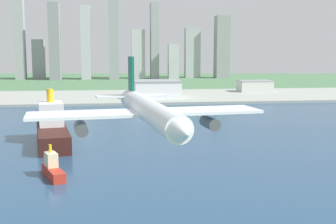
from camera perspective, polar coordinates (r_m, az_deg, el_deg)
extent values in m
plane|color=#4A754E|center=(281.42, -5.25, -2.14)|extent=(2400.00, 2400.00, 0.00)
cube|color=navy|center=(222.56, -4.71, -4.75)|extent=(840.00, 360.00, 0.15)
cube|color=#99A095|center=(469.56, -6.07, 1.97)|extent=(840.00, 140.00, 2.50)
cylinder|color=white|center=(77.27, -2.52, 0.19)|extent=(8.80, 40.61, 3.99)
cone|color=white|center=(56.33, 1.94, -2.63)|extent=(4.29, 4.81, 3.79)
cube|color=white|center=(79.31, -2.81, -0.05)|extent=(42.21, 13.79, 0.50)
cube|color=#0C5947|center=(94.67, -4.76, 4.23)|extent=(1.08, 4.88, 9.58)
cube|color=white|center=(94.96, -4.73, 2.07)|extent=(15.34, 6.20, 0.36)
cylinder|color=#4C4F54|center=(81.53, 5.39, -1.42)|extent=(2.86, 5.88, 2.20)
cylinder|color=#4C4F54|center=(77.05, -11.12, -2.07)|extent=(2.86, 5.88, 2.20)
cube|color=#B22D1E|center=(176.85, -14.50, -7.60)|extent=(11.29, 19.97, 3.80)
cube|color=beige|center=(178.79, -14.80, -5.92)|extent=(6.18, 7.99, 5.43)
cylinder|color=yellow|center=(178.79, -14.91, -4.53)|extent=(1.13, 1.13, 3.04)
cube|color=#381914|center=(238.35, -14.62, -3.05)|extent=(24.53, 59.09, 8.73)
cube|color=silver|center=(247.57, -14.82, -0.20)|extent=(15.88, 22.50, 12.25)
cylinder|color=yellow|center=(249.33, -14.92, 2.07)|extent=(3.58, 3.58, 6.98)
cube|color=white|center=(448.43, -1.43, 2.92)|extent=(45.19, 40.07, 16.00)
cube|color=gray|center=(447.79, -1.43, 4.02)|extent=(46.10, 40.87, 1.20)
cube|color=silver|center=(525.36, 11.10, 3.25)|extent=(37.63, 23.16, 11.67)
cube|color=gray|center=(524.91, 11.12, 3.95)|extent=(38.39, 23.62, 1.20)
cube|color=#9FA1A5|center=(824.80, -18.54, 9.00)|extent=(17.34, 15.88, 144.02)
cube|color=#9C9FA6|center=(834.06, -16.28, 6.53)|extent=(20.22, 20.75, 70.20)
cube|color=gray|center=(797.58, -14.36, 8.77)|extent=(18.24, 24.54, 131.63)
cube|color=#B4B5BE|center=(797.89, -10.52, 8.75)|extent=(15.98, 23.45, 128.03)
cube|color=#909599|center=(791.78, -7.00, 9.82)|extent=(16.93, 20.24, 155.50)
cube|color=#B3B4B6|center=(809.35, -3.85, 7.43)|extent=(24.15, 18.22, 87.96)
cube|color=#929698|center=(808.30, -1.75, 9.08)|extent=(14.19, 26.59, 134.31)
cube|color=#B5B7BA|center=(791.55, 0.69, 6.50)|extent=(18.16, 18.37, 62.13)
cube|color=#A4AAAA|center=(835.91, 3.14, 7.58)|extent=(27.74, 19.46, 92.04)
cube|color=gray|center=(832.43, 6.95, 8.28)|extent=(24.80, 26.71, 113.58)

